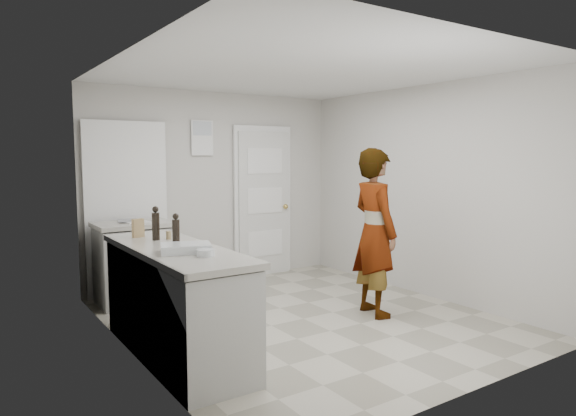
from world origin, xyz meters
TOP-DOWN VIEW (x-y plane):
  - ground at (0.00, 0.00)m, footprint 4.00×4.00m
  - room_shell at (-0.17, 1.95)m, footprint 4.00×4.00m
  - main_counter at (-1.45, -0.20)m, footprint 0.64×1.96m
  - side_counter at (-1.25, 1.55)m, footprint 0.84×0.61m
  - person at (0.72, -0.28)m, footprint 0.53×0.70m
  - cake_mix_box at (-1.54, 0.46)m, footprint 0.11×0.06m
  - spice_jar at (-1.35, 0.19)m, footprint 0.05×0.05m
  - oil_cruet_a at (-1.36, -0.00)m, footprint 0.06×0.06m
  - oil_cruet_b at (-1.46, 0.21)m, footprint 0.07×0.07m
  - baking_dish at (-1.47, -0.48)m, footprint 0.44×0.37m
  - egg_bowl at (-1.40, -0.71)m, footprint 0.13×0.13m
  - papers at (-1.23, 1.59)m, footprint 0.28×0.34m

SIDE VIEW (x-z plane):
  - ground at x=0.00m, z-range 0.00..0.00m
  - main_counter at x=-1.45m, z-range -0.04..0.89m
  - side_counter at x=-1.25m, z-range -0.03..0.89m
  - person at x=0.72m, z-range 0.00..1.75m
  - papers at x=-1.23m, z-range 0.93..0.93m
  - egg_bowl at x=-1.40m, z-range 0.92..0.98m
  - baking_dish at x=-1.47m, z-range 0.92..0.99m
  - spice_jar at x=-1.35m, z-range 0.93..1.00m
  - cake_mix_box at x=-1.54m, z-range 0.93..1.10m
  - room_shell at x=-0.17m, z-range -0.98..3.02m
  - oil_cruet_a at x=-1.36m, z-range 0.92..1.17m
  - oil_cruet_b at x=-1.46m, z-range 0.92..1.22m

